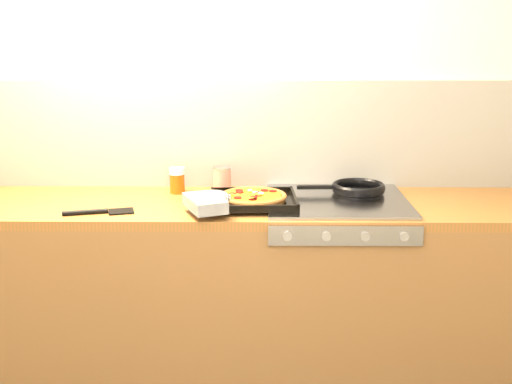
{
  "coord_description": "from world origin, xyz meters",
  "views": [
    {
      "loc": [
        0.13,
        -1.57,
        1.62
      ],
      "look_at": [
        0.1,
        1.08,
        0.95
      ],
      "focal_mm": 45.0,
      "sensor_mm": 36.0,
      "label": 1
    }
  ],
  "objects_px": {
    "pizza_on_tray": "(240,199)",
    "frying_pan": "(357,189)",
    "juice_glass": "(177,180)",
    "tomato_can": "(222,180)"
  },
  "relations": [
    {
      "from": "pizza_on_tray",
      "to": "frying_pan",
      "type": "xyz_separation_m",
      "value": [
        0.51,
        0.19,
        -0.0
      ]
    },
    {
      "from": "juice_glass",
      "to": "pizza_on_tray",
      "type": "bearing_deg",
      "value": -40.97
    },
    {
      "from": "tomato_can",
      "to": "frying_pan",
      "type": "bearing_deg",
      "value": -7.31
    },
    {
      "from": "frying_pan",
      "to": "juice_glass",
      "type": "bearing_deg",
      "value": 175.67
    },
    {
      "from": "frying_pan",
      "to": "juice_glass",
      "type": "xyz_separation_m",
      "value": [
        -0.81,
        0.06,
        0.02
      ]
    },
    {
      "from": "frying_pan",
      "to": "tomato_can",
      "type": "distance_m",
      "value": 0.61
    },
    {
      "from": "frying_pan",
      "to": "tomato_can",
      "type": "bearing_deg",
      "value": 172.69
    },
    {
      "from": "pizza_on_tray",
      "to": "frying_pan",
      "type": "distance_m",
      "value": 0.55
    },
    {
      "from": "tomato_can",
      "to": "juice_glass",
      "type": "height_order",
      "value": "same"
    },
    {
      "from": "pizza_on_tray",
      "to": "juice_glass",
      "type": "xyz_separation_m",
      "value": [
        -0.29,
        0.26,
        0.02
      ]
    }
  ]
}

